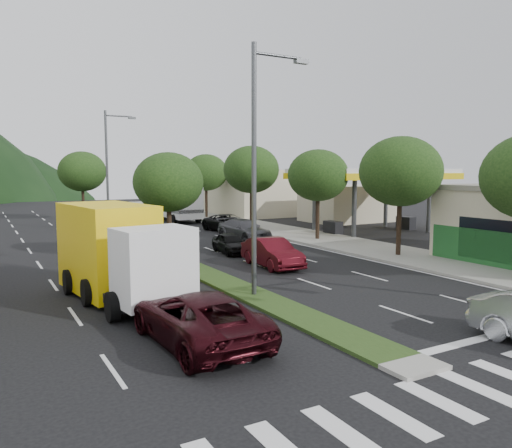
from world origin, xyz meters
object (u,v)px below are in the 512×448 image
tree_r_d (251,170)px  tree_med_far (82,171)px  car_queue_b (244,230)px  box_truck (117,255)px  tree_med_near (168,182)px  car_queue_c (272,253)px  tree_r_c (318,175)px  car_queue_e (142,221)px  streetlight_mid (109,165)px  car_queue_d (228,223)px  car_queue_a (231,243)px  streetlight_near (259,158)px  suv_maroon (198,317)px  motorhome (173,202)px  tree_r_b (401,172)px  tree_r_e (206,173)px

tree_r_d → tree_med_far: 18.44m
car_queue_b → box_truck: (-12.46, -12.65, 1.02)m
tree_med_near → car_queue_c: tree_med_near is taller
tree_r_d → tree_med_near: tree_r_d is taller
tree_r_c → car_queue_e: 16.43m
streetlight_mid → car_queue_d: bearing=-30.0°
car_queue_a → car_queue_d: bearing=70.1°
tree_r_d → car_queue_e: tree_r_d is taller
streetlight_near → suv_maroon: streetlight_near is taller
streetlight_near → motorhome: (7.83, 31.36, -3.70)m
tree_r_b → tree_med_near: tree_r_b is taller
tree_r_e → car_queue_e: bearing=-142.8°
tree_r_e → tree_r_d: bearing=-90.0°
tree_med_far → car_queue_b: (7.58, -20.92, -4.26)m
tree_r_b → suv_maroon: size_ratio=1.24×
tree_r_b → car_queue_d: (-3.27, 16.08, -4.32)m
streetlight_near → box_truck: bearing=154.5°
suv_maroon → car_queue_b: (11.67, 19.01, -0.03)m
tree_med_far → car_queue_e: size_ratio=1.59×
tree_med_far → car_queue_a: tree_med_far is taller
car_queue_d → car_queue_e: bearing=131.7°
box_truck → streetlight_near: bearing=146.5°
tree_r_e → car_queue_e: 12.17m
tree_r_c → suv_maroon: tree_r_c is taller
tree_r_e → tree_med_far: 12.65m
tree_r_e → tree_med_near: (-12.00, -22.00, -0.46)m
tree_r_d → streetlight_near: size_ratio=0.72×
tree_med_far → car_queue_d: (8.73, -15.92, -4.29)m
tree_r_b → tree_med_far: bearing=110.6°
car_queue_c → tree_r_c: bearing=44.2°
suv_maroon → car_queue_d: (12.82, 24.01, -0.06)m
suv_maroon → car_queue_d: suv_maroon is taller
car_queue_b → tree_r_d: bearing=51.2°
tree_r_e → car_queue_e: tree_r_e is taller
tree_med_far → car_queue_d: bearing=-61.3°
tree_med_far → motorhome: 9.79m
tree_r_d → tree_r_e: 10.00m
tree_r_d → tree_r_e: size_ratio=1.07×
tree_med_far → car_queue_d: size_ratio=1.34×
tree_med_near → streetlight_mid: 15.05m
car_queue_e → car_queue_b: bearing=-57.8°
car_queue_c → tree_med_near: bearing=132.2°
tree_med_far → box_truck: 34.08m
tree_r_d → tree_med_near: 16.99m
tree_r_d → car_queue_b: size_ratio=1.39×
tree_r_c → car_queue_e: size_ratio=1.48×
tree_r_e → car_queue_c: 28.41m
tree_r_e → box_truck: 34.20m
tree_r_c → car_queue_e: tree_r_c is taller
streetlight_near → motorhome: streetlight_near is taller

